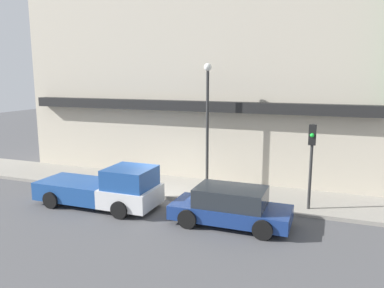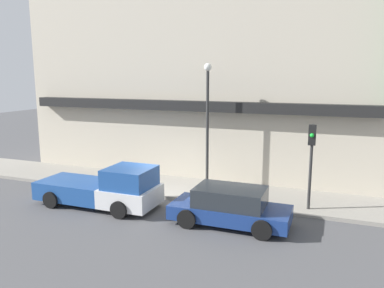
# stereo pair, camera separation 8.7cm
# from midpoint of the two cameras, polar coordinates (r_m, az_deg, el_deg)

# --- Properties ---
(ground_plane) EXTENTS (80.00, 80.00, 0.00)m
(ground_plane) POSITION_cam_midpoint_polar(r_m,az_deg,el_deg) (17.08, -4.53, -8.35)
(ground_plane) COLOR #4C4C4F
(sidewalk) EXTENTS (36.00, 3.27, 0.16)m
(sidewalk) POSITION_cam_midpoint_polar(r_m,az_deg,el_deg) (18.47, -2.34, -6.61)
(sidewalk) COLOR gray
(sidewalk) RESTS_ON ground
(building) EXTENTS (19.80, 3.80, 11.45)m
(building) POSITION_cam_midpoint_polar(r_m,az_deg,el_deg) (20.56, 1.10, 11.03)
(building) COLOR #BCB29E
(building) RESTS_ON ground
(pickup_truck) EXTENTS (5.33, 2.18, 1.80)m
(pickup_truck) POSITION_cam_midpoint_polar(r_m,az_deg,el_deg) (16.28, -12.93, -6.63)
(pickup_truck) COLOR silver
(pickup_truck) RESTS_ON ground
(parked_car) EXTENTS (4.40, 2.04, 1.42)m
(parked_car) POSITION_cam_midpoint_polar(r_m,az_deg,el_deg) (14.12, 6.00, -9.45)
(parked_car) COLOR navy
(parked_car) RESTS_ON ground
(fire_hydrant) EXTENTS (0.17, 0.17, 0.58)m
(fire_hydrant) POSITION_cam_midpoint_polar(r_m,az_deg,el_deg) (18.86, -10.17, -5.24)
(fire_hydrant) COLOR red
(fire_hydrant) RESTS_ON sidewalk
(street_lamp) EXTENTS (0.36, 0.36, 5.88)m
(street_lamp) POSITION_cam_midpoint_polar(r_m,az_deg,el_deg) (17.58, 2.52, 4.92)
(street_lamp) COLOR #2D2D2D
(street_lamp) RESTS_ON sidewalk
(traffic_light) EXTENTS (0.28, 0.42, 3.45)m
(traffic_light) POSITION_cam_midpoint_polar(r_m,az_deg,el_deg) (15.38, 17.88, -1.09)
(traffic_light) COLOR #2D2D2D
(traffic_light) RESTS_ON sidewalk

